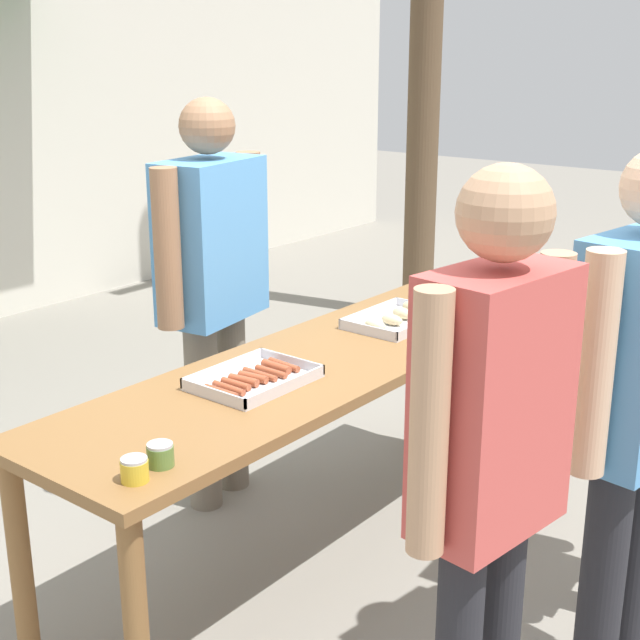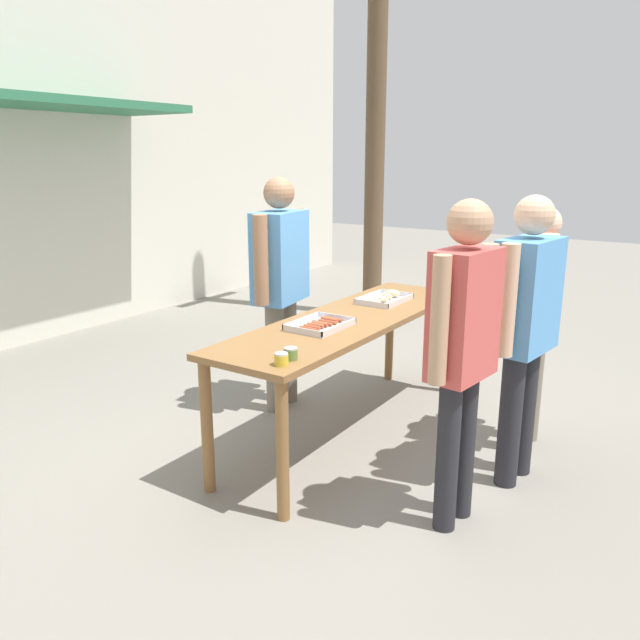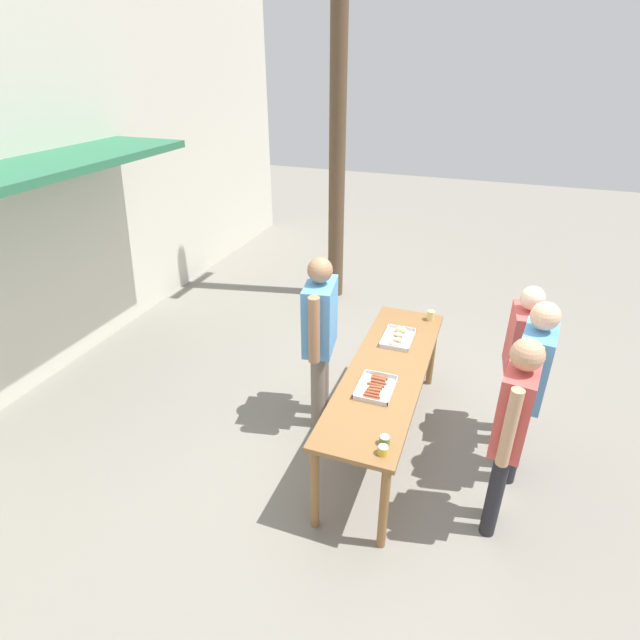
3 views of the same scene
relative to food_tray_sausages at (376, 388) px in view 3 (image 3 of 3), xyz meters
name	(u,v)px [view 3 (image 3 of 3)]	position (x,y,z in m)	size (l,w,h in m)	color
ground_plane	(382,441)	(0.34, -0.02, -0.87)	(24.00, 24.00, 0.00)	gray
building_facade_back	(9,177)	(0.34, 3.96, 1.39)	(12.00, 1.11, 4.50)	beige
serving_table	(386,378)	(0.34, -0.02, -0.12)	(2.41, 0.67, 0.85)	brown
food_tray_sausages	(376,388)	(0.00, 0.00, 0.00)	(0.41, 0.30, 0.04)	silver
food_tray_buns	(398,337)	(0.89, 0.00, 0.01)	(0.42, 0.29, 0.07)	silver
condiment_jar_mustard	(383,450)	(-0.73, -0.24, 0.02)	(0.08, 0.08, 0.07)	gold
condiment_jar_ketchup	(384,440)	(-0.63, -0.23, 0.02)	(0.08, 0.08, 0.07)	#567A38
beer_cup	(431,315)	(1.41, -0.24, 0.04)	(0.08, 0.08, 0.10)	#DBC67A
person_server_behind_table	(320,330)	(0.48, 0.67, 0.18)	(0.68, 0.34, 1.77)	#756B5B
person_customer_holding_hotdog	(512,423)	(-0.31, -1.06, 0.17)	(0.57, 0.27, 1.72)	#232328
person_customer_with_cup	(520,353)	(0.85, -1.13, 0.09)	(0.64, 0.28, 1.62)	#756B5B
person_customer_waiting_in_line	(530,380)	(0.34, -1.20, 0.15)	(0.64, 0.30, 1.71)	#232328
utility_pole	(338,90)	(3.42, 1.49, 2.07)	(1.10, 0.23, 5.72)	brown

